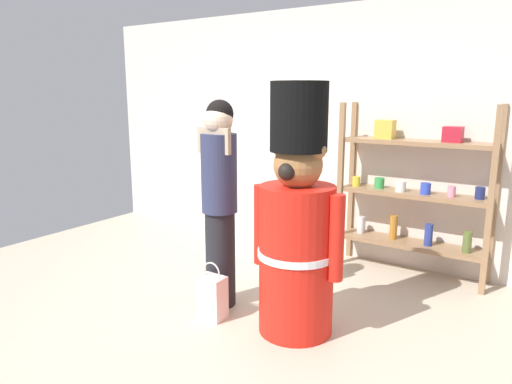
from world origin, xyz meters
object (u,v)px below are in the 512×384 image
Objects in this scene: person_shopper at (220,197)px; shopping_bag at (212,297)px; merchandise_shelf at (413,190)px; teddy_bear_guard at (297,228)px.

person_shopper is 0.78m from shopping_bag.
merchandise_shelf is 1.91m from person_shopper.
person_shopper is at bearing 176.24° from teddy_bear_guard.
person_shopper is (-1.09, -1.57, 0.09)m from merchandise_shelf.
person_shopper is at bearing -124.84° from merchandise_shelf.
teddy_bear_guard is 3.93× the size of shopping_bag.
merchandise_shelf is 3.56× the size of shopping_bag.
teddy_bear_guard is at bearing -3.76° from person_shopper.
shopping_bag is at bearing -163.19° from teddy_bear_guard.
merchandise_shelf is 2.16m from shopping_bag.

